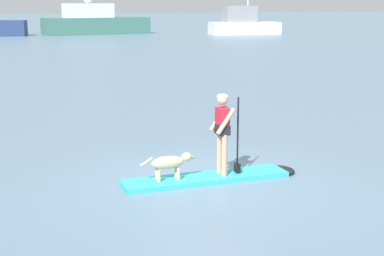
# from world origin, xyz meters

# --- Properties ---
(ground_plane) EXTENTS (400.00, 400.00, 0.00)m
(ground_plane) POSITION_xyz_m (0.00, 0.00, 0.00)
(ground_plane) COLOR slate
(paddleboard) EXTENTS (3.81, 0.92, 0.10)m
(paddleboard) POSITION_xyz_m (0.23, 0.01, 0.05)
(paddleboard) COLOR #33B2BF
(paddleboard) RESTS_ON ground_plane
(person_paddler) EXTENTS (0.62, 0.49, 1.69)m
(person_paddler) POSITION_xyz_m (0.37, 0.02, 1.09)
(person_paddler) COLOR tan
(person_paddler) RESTS_ON paddleboard
(dog) EXTENTS (1.15, 0.26, 0.53)m
(dog) POSITION_xyz_m (-0.77, -0.05, 0.45)
(dog) COLOR #CCB78C
(dog) RESTS_ON paddleboard
(moored_boat_far_starboard) EXTENTS (12.74, 5.83, 4.19)m
(moored_boat_far_starboard) POSITION_xyz_m (4.78, 57.68, 1.36)
(moored_boat_far_starboard) COLOR #3F7266
(moored_boat_far_starboard) RESTS_ON ground_plane
(moored_boat_center) EXTENTS (8.25, 3.89, 9.10)m
(moored_boat_center) POSITION_xyz_m (21.40, 52.77, 1.24)
(moored_boat_center) COLOR white
(moored_boat_center) RESTS_ON ground_plane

